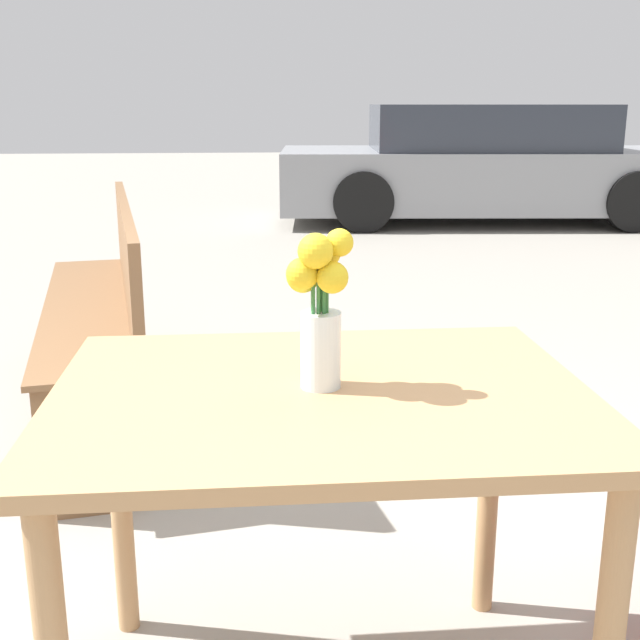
{
  "coord_description": "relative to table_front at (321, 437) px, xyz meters",
  "views": [
    {
      "loc": [
        -0.12,
        -1.4,
        1.23
      ],
      "look_at": [
        -0.0,
        0.01,
        0.85
      ],
      "focal_mm": 45.0,
      "sensor_mm": 36.0,
      "label": 1
    }
  ],
  "objects": [
    {
      "name": "table_front",
      "position": [
        0.0,
        0.0,
        0.0
      ],
      "size": [
        1.0,
        0.78,
        0.72
      ],
      "color": "tan",
      "rests_on": "ground_plane"
    },
    {
      "name": "flower_vase",
      "position": [
        -0.0,
        0.01,
        0.25
      ],
      "size": [
        0.12,
        0.12,
        0.3
      ],
      "color": "silver",
      "rests_on": "table_front"
    },
    {
      "name": "bench_near",
      "position": [
        -0.71,
        1.82,
        -0.15
      ],
      "size": [
        0.69,
        1.97,
        0.85
      ],
      "color": "brown",
      "rests_on": "ground_plane"
    },
    {
      "name": "parked_car",
      "position": [
        2.39,
        7.17,
        -0.04
      ],
      "size": [
        4.46,
        2.1,
        1.23
      ],
      "color": "gray",
      "rests_on": "ground_plane"
    }
  ]
}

